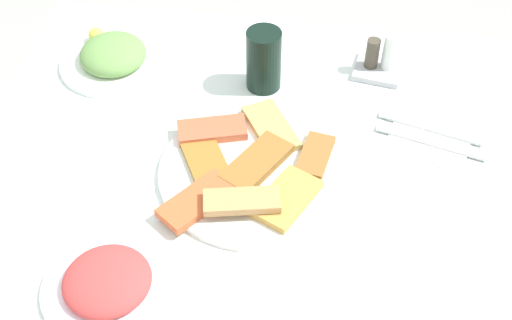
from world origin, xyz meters
The scene contains 9 objects.
dining_table centered at (0.00, 0.00, 0.68)m, with size 1.02×0.90×0.77m.
pide_platter centered at (0.01, 0.01, 0.78)m, with size 0.33×0.33×0.04m.
salad_plate_greens centered at (0.18, 0.26, 0.79)m, with size 0.19×0.19×0.04m.
salad_plate_rice centered at (0.32, -0.25, 0.79)m, with size 0.22×0.22×0.05m.
soda_can centered at (0.02, -0.23, 0.83)m, with size 0.07×0.07×0.12m, color black.
paper_napkin centered at (-0.29, -0.13, 0.77)m, with size 0.14×0.14×0.00m, color white.
fork centered at (-0.29, -0.15, 0.78)m, with size 0.19×0.02×0.01m, color silver.
spoon centered at (-0.29, -0.11, 0.78)m, with size 0.20×0.02×0.01m, color silver.
condiment_caddy centered at (-0.20, -0.30, 0.80)m, with size 0.10×0.10×0.09m.
Camera 1 is at (-0.11, 0.77, 1.61)m, focal length 47.29 mm.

